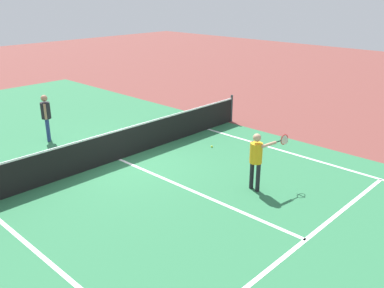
% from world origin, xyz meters
% --- Properties ---
extents(ground_plane, '(60.00, 60.00, 0.00)m').
position_xyz_m(ground_plane, '(0.00, 0.00, 0.00)').
color(ground_plane, brown).
extents(court_surface_inbounds, '(10.62, 24.40, 0.00)m').
position_xyz_m(court_surface_inbounds, '(0.00, 0.00, 0.00)').
color(court_surface_inbounds, '#2D7247').
rests_on(court_surface_inbounds, ground_plane).
extents(line_sideline_right, '(0.10, 11.89, 0.01)m').
position_xyz_m(line_sideline_right, '(4.11, -5.95, 0.00)').
color(line_sideline_right, white).
rests_on(line_sideline_right, ground_plane).
extents(line_service_near, '(8.22, 0.10, 0.01)m').
position_xyz_m(line_service_near, '(0.00, -6.40, 0.00)').
color(line_service_near, white).
rests_on(line_service_near, ground_plane).
extents(line_center_service, '(0.10, 6.40, 0.01)m').
position_xyz_m(line_center_service, '(0.00, -3.20, 0.00)').
color(line_center_service, white).
rests_on(line_center_service, ground_plane).
extents(net, '(11.08, 0.09, 1.07)m').
position_xyz_m(net, '(0.00, 0.00, 0.49)').
color(net, '#33383D').
rests_on(net, ground_plane).
extents(player_near, '(1.14, 0.62, 1.55)m').
position_xyz_m(player_near, '(1.21, -4.24, 0.95)').
color(player_near, black).
rests_on(player_near, ground_plane).
extents(player_far, '(0.32, 0.37, 1.61)m').
position_xyz_m(player_far, '(-0.62, 3.18, 0.99)').
color(player_far, navy).
rests_on(player_far, ground_plane).
extents(tennis_ball_near_net, '(0.07, 0.07, 0.07)m').
position_xyz_m(tennis_ball_near_net, '(2.76, -1.38, 0.03)').
color(tennis_ball_near_net, '#CCE033').
rests_on(tennis_ball_near_net, ground_plane).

